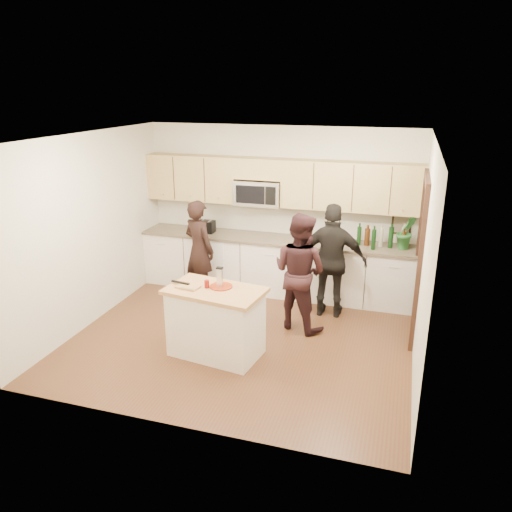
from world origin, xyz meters
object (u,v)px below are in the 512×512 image
(island, at_px, (216,322))
(woman_left, at_px, (199,250))
(woman_center, at_px, (299,272))
(woman_right, at_px, (332,261))
(toaster, at_px, (206,227))

(island, height_order, woman_left, woman_left)
(island, bearing_deg, woman_center, 60.23)
(island, relative_size, woman_center, 0.77)
(woman_center, distance_m, woman_right, 0.64)
(woman_left, height_order, woman_center, woman_center)
(island, height_order, toaster, toaster)
(woman_right, bearing_deg, island, 51.22)
(island, xyz_separation_m, toaster, (-1.02, 2.19, 0.59))
(toaster, relative_size, woman_left, 0.18)
(island, bearing_deg, woman_left, 127.45)
(woman_left, height_order, woman_right, woman_right)
(toaster, distance_m, woman_left, 0.60)
(woman_left, bearing_deg, woman_right, -156.76)
(toaster, xyz_separation_m, woman_center, (1.86, -1.12, -0.20))
(island, distance_m, toaster, 2.49)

